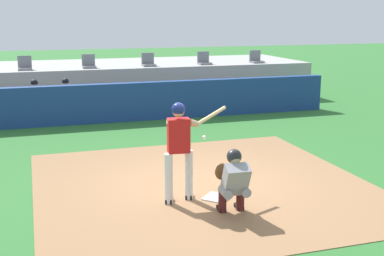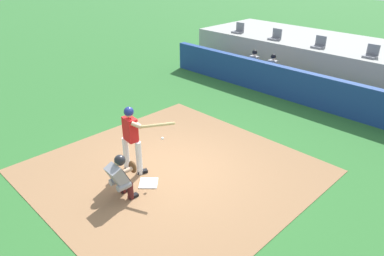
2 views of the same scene
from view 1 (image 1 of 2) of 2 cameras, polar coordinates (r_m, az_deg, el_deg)
The scene contains 15 objects.
ground_plane at distance 10.05m, azimuth 1.22°, elevation -6.41°, with size 80.00×80.00×0.00m, color #2D6B2D.
dirt_infield at distance 10.05m, azimuth 1.22°, elevation -6.38°, with size 6.40×6.40×0.01m, color #936B47.
home_plate at distance 9.34m, azimuth 2.82°, elevation -7.80°, with size 0.44×0.44×0.02m, color white.
batter_at_plate at distance 8.91m, azimuth -1.36°, elevation -1.97°, with size 1.36×0.69×1.80m.
catcher_crouched at distance 8.50m, azimuth 4.64°, elevation -5.74°, with size 0.50×1.66×1.13m.
dugout_wall at distance 16.01m, azimuth -6.33°, elevation 2.96°, with size 13.00×0.30×1.20m, color navy.
dugout_bench at distance 17.05m, azimuth -6.97°, elevation 2.26°, with size 11.80×0.44×0.45m, color olive.
dugout_player_0 at distance 16.53m, azimuth -17.16°, elevation 3.04°, with size 0.49×0.70×1.30m.
dugout_player_1 at distance 16.57m, azimuth -13.89°, elevation 3.25°, with size 0.49×0.70×1.30m.
stands_platform at distance 20.29m, azimuth -8.83°, elevation 5.23°, with size 15.00×4.40×1.40m, color #9E9E99.
stadium_seat_1 at distance 18.44m, azimuth -18.24°, elevation 6.62°, with size 0.46×0.46×0.48m.
stadium_seat_2 at distance 18.55m, azimuth -11.49°, elevation 7.03°, with size 0.46×0.46×0.48m.
stadium_seat_3 at distance 18.91m, azimuth -4.91°, elevation 7.34°, with size 0.46×0.46×0.48m.
stadium_seat_4 at distance 19.50m, azimuth 1.36°, elevation 7.54°, with size 0.46×0.46×0.48m.
stadium_seat_5 at distance 20.31m, azimuth 7.20°, elevation 7.66°, with size 0.46×0.46×0.48m.
Camera 1 is at (-3.09, -8.98, 3.29)m, focal length 47.54 mm.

